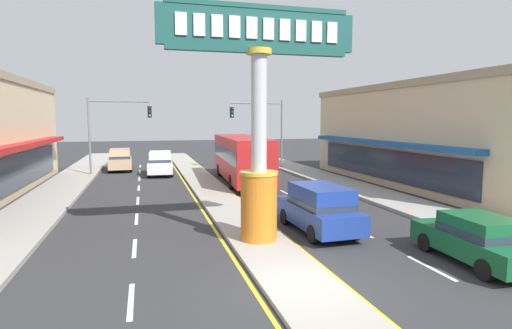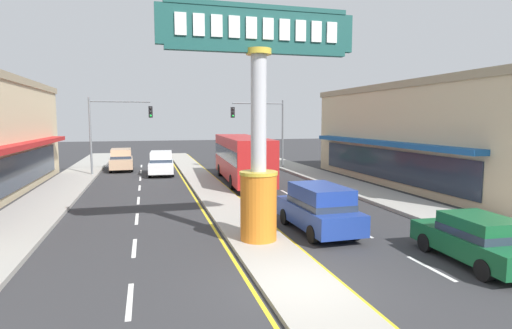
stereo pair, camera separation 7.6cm
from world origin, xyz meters
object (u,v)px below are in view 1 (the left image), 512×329
traffic_light_left_side (113,123)px  suv_kerb_right (120,159)px  storefront_right (438,134)px  sedan_mid_left_lane (252,158)px  traffic_light_right_side (263,122)px  suv_far_left_oncoming (319,208)px  sedan_near_right_lane (477,239)px  suv_far_right_lane (160,163)px  bus_near_left_lane (241,156)px  district_sign (259,131)px

traffic_light_left_side → suv_kerb_right: size_ratio=1.33×
storefront_right → sedan_mid_left_lane: bearing=126.3°
traffic_light_right_side → suv_far_left_oncoming: (-3.58, -20.40, -3.26)m
storefront_right → traffic_light_left_side: (-22.22, 10.02, 0.79)m
traffic_light_right_side → storefront_right: bearing=-48.3°
sedan_near_right_lane → traffic_light_right_side: bearing=89.3°
traffic_light_left_side → suv_far_right_lane: (3.59, -0.45, -3.26)m
sedan_mid_left_lane → storefront_right: bearing=-53.7°
sedan_near_right_lane → sedan_mid_left_lane: (-0.00, 27.73, 0.00)m
storefront_right → sedan_near_right_lane: size_ratio=4.86×
traffic_light_right_side → suv_kerb_right: traffic_light_right_side is taller
suv_far_right_lane → sedan_near_right_lane: bearing=-69.9°
bus_near_left_lane → suv_far_left_oncoming: 13.69m
suv_kerb_right → suv_far_right_lane: bearing=-49.7°
suv_far_right_lane → bus_near_left_lane: (5.44, -5.53, 0.88)m
traffic_light_right_side → suv_far_right_lane: bearing=-172.3°
traffic_light_left_side → suv_far_left_oncoming: 21.85m
suv_far_left_oncoming → bus_near_left_lane: bearing=90.0°
storefront_right → sedan_near_right_lane: bearing=-124.8°
traffic_light_left_side → suv_kerb_right: (0.28, 3.46, -3.26)m
district_sign → sedan_near_right_lane: (6.02, -3.80, -3.30)m
sedan_mid_left_lane → suv_kerb_right: 12.04m
suv_far_right_lane → traffic_light_left_side: bearing=172.9°
storefront_right → suv_far_right_lane: storefront_right is taller
traffic_light_left_side → sedan_near_right_lane: 27.43m
district_sign → bus_near_left_lane: bearing=79.4°
traffic_light_left_side → suv_far_left_oncoming: bearing=-65.3°
sedan_near_right_lane → suv_far_left_oncoming: size_ratio=0.94×
sedan_mid_left_lane → traffic_light_right_side: bearing=-83.9°
district_sign → suv_far_right_lane: 20.43m
bus_near_left_lane → traffic_light_left_side: bearing=146.5°
sedan_mid_left_lane → sedan_near_right_lane: bearing=-90.0°
district_sign → suv_far_right_lane: size_ratio=1.76×
bus_near_left_lane → traffic_light_right_side: bearing=62.0°
district_sign → storefront_right: (15.92, 10.43, -0.63)m
suv_far_right_lane → district_sign: bearing=-82.3°
traffic_light_left_side → suv_far_left_oncoming: traffic_light_left_side is taller
storefront_right → traffic_light_right_side: size_ratio=3.43×
traffic_light_left_side → suv_far_right_lane: 4.87m
district_sign → traffic_light_right_side: size_ratio=1.33×
district_sign → suv_far_right_lane: district_sign is taller
suv_far_right_lane → suv_kerb_right: 5.11m
bus_near_left_lane → suv_kerb_right: 12.89m
district_sign → storefront_right: bearing=33.2°
district_sign → sedan_near_right_lane: 7.84m
district_sign → suv_far_left_oncoming: size_ratio=1.78×
suv_far_left_oncoming → traffic_light_left_side: bearing=114.7°
storefront_right → traffic_light_left_side: storefront_right is taller
sedan_near_right_lane → bus_near_left_lane: size_ratio=0.39×
bus_near_left_lane → sedan_mid_left_lane: bus_near_left_lane is taller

